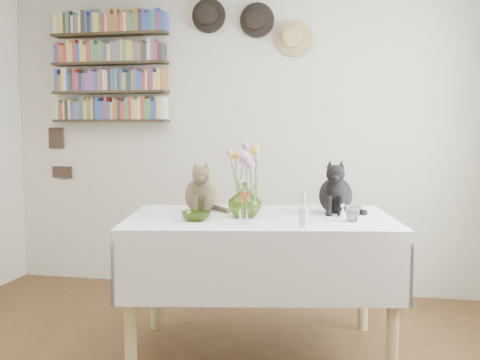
% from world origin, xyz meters
% --- Properties ---
extents(room, '(4.08, 4.58, 2.58)m').
position_xyz_m(room, '(0.00, 0.00, 1.25)').
color(room, brown).
rests_on(room, ground).
extents(dining_table, '(1.71, 1.27, 0.83)m').
position_xyz_m(dining_table, '(0.43, 0.84, 0.62)').
color(dining_table, white).
rests_on(dining_table, room).
extents(tabby_cat, '(0.28, 0.32, 0.32)m').
position_xyz_m(tabby_cat, '(0.03, 0.95, 0.99)').
color(tabby_cat, brown).
rests_on(tabby_cat, dining_table).
extents(black_cat, '(0.23, 0.29, 0.33)m').
position_xyz_m(black_cat, '(0.85, 1.08, 1.00)').
color(black_cat, black).
rests_on(black_cat, dining_table).
extents(flower_vase, '(0.21, 0.21, 0.21)m').
position_xyz_m(flower_vase, '(0.35, 0.78, 0.93)').
color(flower_vase, '#85A934').
rests_on(flower_vase, dining_table).
extents(green_bowl, '(0.20, 0.20, 0.05)m').
position_xyz_m(green_bowl, '(0.10, 0.61, 0.85)').
color(green_bowl, '#85A934').
rests_on(green_bowl, dining_table).
extents(drinking_glass, '(0.11, 0.11, 0.09)m').
position_xyz_m(drinking_glass, '(0.96, 0.76, 0.87)').
color(drinking_glass, white).
rests_on(drinking_glass, dining_table).
extents(candlestick, '(0.05, 0.05, 0.18)m').
position_xyz_m(candlestick, '(0.72, 0.52, 0.89)').
color(candlestick, white).
rests_on(candlestick, dining_table).
extents(berry_jar, '(0.05, 0.05, 0.20)m').
position_xyz_m(berry_jar, '(0.38, 0.57, 0.92)').
color(berry_jar, white).
rests_on(berry_jar, dining_table).
extents(porcelain_figurine, '(0.04, 0.04, 0.08)m').
position_xyz_m(porcelain_figurine, '(0.91, 0.89, 0.86)').
color(porcelain_figurine, white).
rests_on(porcelain_figurine, dining_table).
extents(flower_bouquet, '(0.17, 0.13, 0.39)m').
position_xyz_m(flower_bouquet, '(0.35, 0.79, 1.17)').
color(flower_bouquet, '#4C7233').
rests_on(flower_bouquet, flower_vase).
extents(bookshelf_unit, '(1.00, 0.16, 0.91)m').
position_xyz_m(bookshelf_unit, '(-1.10, 2.16, 1.84)').
color(bookshelf_unit, '#332816').
rests_on(bookshelf_unit, room).
extents(wall_hats, '(0.98, 0.09, 0.48)m').
position_xyz_m(wall_hats, '(0.12, 2.19, 2.17)').
color(wall_hats, black).
rests_on(wall_hats, room).
extents(wall_art_plaques, '(0.21, 0.02, 0.44)m').
position_xyz_m(wall_art_plaques, '(-1.63, 2.23, 1.12)').
color(wall_art_plaques, '#38281E').
rests_on(wall_art_plaques, room).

